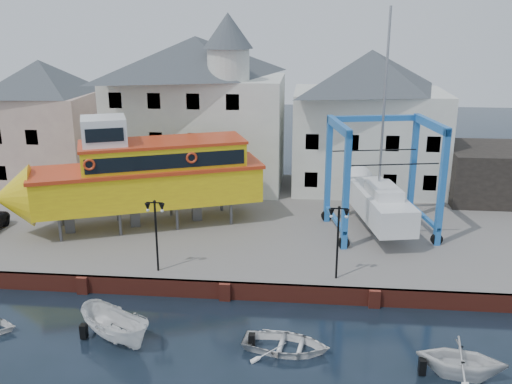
{
  "coord_description": "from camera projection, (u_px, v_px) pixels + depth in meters",
  "views": [
    {
      "loc": [
        4.4,
        -27.59,
        14.93
      ],
      "look_at": [
        1.0,
        7.0,
        4.0
      ],
      "focal_mm": 40.0,
      "sensor_mm": 36.0,
      "label": 1
    }
  ],
  "objects": [
    {
      "name": "travel_lift",
      "position": [
        377.0,
        194.0,
        38.03
      ],
      "size": [
        7.59,
        9.8,
        14.37
      ],
      "rotation": [
        0.0,
        0.0,
        0.2
      ],
      "color": "blue",
      "rests_on": "hardstanding"
    },
    {
      "name": "ground",
      "position": [
        225.0,
        300.0,
        31.08
      ],
      "size": [
        140.0,
        140.0,
        0.0
      ],
      "primitive_type": "plane",
      "color": "black",
      "rests_on": "ground"
    },
    {
      "name": "lamp_post_right",
      "position": [
        338.0,
        224.0,
        30.41
      ],
      "size": [
        1.12,
        0.32,
        4.2
      ],
      "color": "black",
      "rests_on": "hardstanding"
    },
    {
      "name": "motorboat_c",
      "position": [
        459.0,
        377.0,
        24.49
      ],
      "size": [
        4.25,
        3.84,
        1.97
      ],
      "primitive_type": "imported",
      "rotation": [
        0.0,
        0.0,
        1.39
      ],
      "color": "white",
      "rests_on": "ground"
    },
    {
      "name": "lamp_post_left",
      "position": [
        155.0,
        218.0,
        31.34
      ],
      "size": [
        1.12,
        0.32,
        4.2
      ],
      "color": "black",
      "rests_on": "hardstanding"
    },
    {
      "name": "building_white_main",
      "position": [
        199.0,
        110.0,
        46.8
      ],
      "size": [
        14.0,
        8.3,
        14.0
      ],
      "color": "silver",
      "rests_on": "hardstanding"
    },
    {
      "name": "motorboat_a",
      "position": [
        117.0,
        340.0,
        27.22
      ],
      "size": [
        4.7,
        3.92,
        1.74
      ],
      "primitive_type": "imported",
      "rotation": [
        0.0,
        0.0,
        0.98
      ],
      "color": "white",
      "rests_on": "ground"
    },
    {
      "name": "hardstanding",
      "position": [
        248.0,
        221.0,
        41.37
      ],
      "size": [
        44.0,
        22.0,
        1.0
      ],
      "primitive_type": "cube",
      "color": "slate",
      "rests_on": "ground"
    },
    {
      "name": "building_white_right",
      "position": [
        368.0,
        120.0,
        46.3
      ],
      "size": [
        12.0,
        8.0,
        11.2
      ],
      "color": "silver",
      "rests_on": "hardstanding"
    },
    {
      "name": "shed_dark",
      "position": [
        497.0,
        173.0,
        44.55
      ],
      "size": [
        8.0,
        7.0,
        4.0
      ],
      "primitive_type": "cube",
      "color": "black",
      "rests_on": "hardstanding"
    },
    {
      "name": "motorboat_b",
      "position": [
        286.0,
        350.0,
        26.41
      ],
      "size": [
        4.39,
        3.39,
        0.84
      ],
      "primitive_type": "imported",
      "rotation": [
        0.0,
        0.0,
        1.44
      ],
      "color": "white",
      "rests_on": "ground"
    },
    {
      "name": "quay_wall",
      "position": [
        225.0,
        290.0,
        31.03
      ],
      "size": [
        44.0,
        0.47,
        1.0
      ],
      "color": "maroon",
      "rests_on": "ground"
    },
    {
      "name": "building_pink",
      "position": [
        45.0,
        122.0,
        48.01
      ],
      "size": [
        8.0,
        7.0,
        10.3
      ],
      "color": "tan",
      "rests_on": "hardstanding"
    },
    {
      "name": "tour_boat",
      "position": [
        133.0,
        176.0,
        38.0
      ],
      "size": [
        17.7,
        10.25,
        7.58
      ],
      "rotation": [
        0.0,
        0.0,
        0.38
      ],
      "color": "#59595E",
      "rests_on": "hardstanding"
    }
  ]
}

